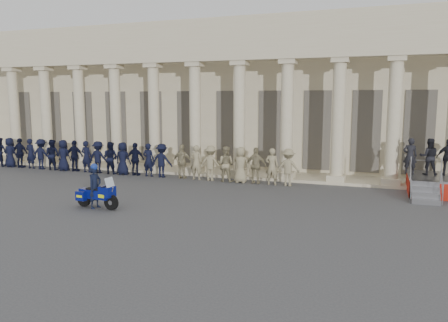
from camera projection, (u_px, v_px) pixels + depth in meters
ground at (145, 210)px, 17.02m from camera, size 90.00×90.00×0.00m
building at (251, 95)px, 30.11m from camera, size 40.00×12.50×9.00m
officer_rank at (126, 159)px, 24.72m from camera, size 19.65×0.70×1.86m
motorcycle at (97, 195)px, 17.21m from camera, size 2.00×0.84×1.28m
rider at (95, 186)px, 17.21m from camera, size 0.47×0.66×1.79m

